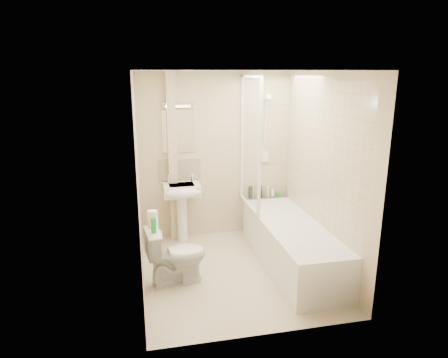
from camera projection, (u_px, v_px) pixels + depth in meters
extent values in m
plane|color=beige|center=(234.00, 271.00, 4.93)|extent=(2.50, 2.50, 0.00)
cube|color=beige|center=(215.00, 156.00, 5.80)|extent=(2.20, 0.02, 2.40)
cube|color=beige|center=(138.00, 183.00, 4.40)|extent=(0.02, 2.50, 2.40)
cube|color=beige|center=(323.00, 173.00, 4.84)|extent=(0.02, 2.50, 2.40)
cube|color=white|center=(236.00, 71.00, 4.31)|extent=(2.20, 2.50, 0.02)
cube|color=beige|center=(265.00, 139.00, 5.88)|extent=(0.70, 0.01, 1.75)
cube|color=beige|center=(322.00, 154.00, 4.82)|extent=(0.01, 2.10, 1.75)
cube|color=beige|center=(173.00, 159.00, 5.62)|extent=(0.12, 0.12, 2.40)
cube|color=beige|center=(180.00, 169.00, 5.73)|extent=(0.60, 0.02, 0.30)
cube|color=white|center=(178.00, 131.00, 5.58)|extent=(0.46, 0.01, 0.60)
cube|color=silver|center=(178.00, 105.00, 5.46)|extent=(0.42, 0.07, 0.07)
cube|color=white|center=(291.00, 244.00, 5.05)|extent=(0.70, 2.10, 0.55)
cube|color=white|center=(292.00, 228.00, 4.99)|extent=(0.56, 1.96, 0.05)
cube|color=white|center=(250.00, 143.00, 5.39)|extent=(0.01, 0.90, 1.80)
cube|color=white|center=(242.00, 138.00, 5.80)|extent=(0.04, 0.04, 1.80)
cube|color=white|center=(260.00, 150.00, 4.96)|extent=(0.04, 0.04, 1.80)
cube|color=white|center=(251.00, 76.00, 5.16)|extent=(0.04, 0.90, 0.04)
cube|color=white|center=(249.00, 205.00, 5.62)|extent=(0.04, 0.90, 0.03)
cylinder|color=white|center=(266.00, 131.00, 5.83)|extent=(0.02, 0.02, 0.90)
cylinder|color=white|center=(265.00, 161.00, 5.94)|extent=(0.05, 0.05, 0.02)
cylinder|color=white|center=(266.00, 100.00, 5.71)|extent=(0.05, 0.05, 0.02)
cylinder|color=white|center=(268.00, 98.00, 5.64)|extent=(0.08, 0.11, 0.11)
cube|color=white|center=(265.00, 156.00, 5.92)|extent=(0.10, 0.05, 0.14)
cylinder|color=white|center=(265.00, 128.00, 5.79)|extent=(0.01, 0.13, 0.84)
cylinder|color=white|center=(182.00, 218.00, 5.76)|extent=(0.15, 0.15, 0.68)
cube|color=white|center=(182.00, 190.00, 5.61)|extent=(0.51, 0.39, 0.16)
ellipsoid|color=white|center=(183.00, 193.00, 5.45)|extent=(0.51, 0.21, 0.16)
cube|color=silver|center=(181.00, 186.00, 5.60)|extent=(0.35, 0.25, 0.04)
cylinder|color=white|center=(169.00, 180.00, 5.65)|extent=(0.03, 0.03, 0.10)
cylinder|color=white|center=(192.00, 178.00, 5.72)|extent=(0.03, 0.03, 0.10)
sphere|color=white|center=(169.00, 176.00, 5.64)|extent=(0.04, 0.04, 0.04)
sphere|color=white|center=(192.00, 175.00, 5.70)|extent=(0.04, 0.04, 0.04)
cylinder|color=black|center=(251.00, 192.00, 5.96)|extent=(0.07, 0.07, 0.18)
cylinder|color=white|center=(251.00, 193.00, 5.97)|extent=(0.05, 0.05, 0.15)
cylinder|color=black|center=(260.00, 192.00, 5.99)|extent=(0.06, 0.06, 0.18)
cylinder|color=navy|center=(261.00, 194.00, 6.01)|extent=(0.05, 0.05, 0.11)
cylinder|color=beige|center=(268.00, 192.00, 6.02)|extent=(0.06, 0.06, 0.16)
cylinder|color=silver|center=(273.00, 193.00, 6.04)|extent=(0.06, 0.06, 0.12)
cylinder|color=green|center=(278.00, 194.00, 6.07)|extent=(0.06, 0.06, 0.08)
imported|color=white|center=(176.00, 255.00, 4.59)|extent=(0.57, 0.78, 0.69)
cylinder|color=white|center=(153.00, 223.00, 4.49)|extent=(0.11, 0.11, 0.10)
cylinder|color=white|center=(152.00, 215.00, 4.48)|extent=(0.12, 0.12, 0.09)
cylinder|color=green|center=(154.00, 225.00, 4.32)|extent=(0.06, 0.06, 0.18)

